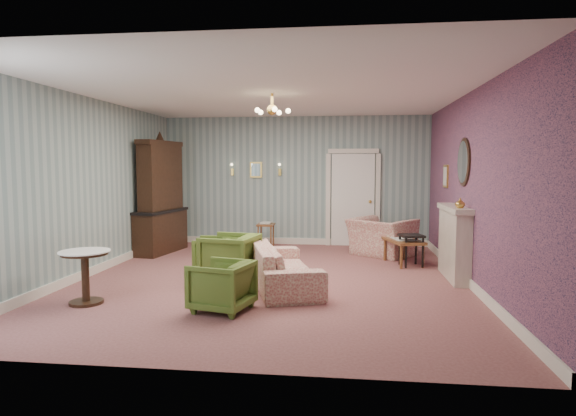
# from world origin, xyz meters

# --- Properties ---
(floor) EXTENTS (7.00, 7.00, 0.00)m
(floor) POSITION_xyz_m (0.00, 0.00, 0.00)
(floor) COLOR #905753
(floor) RESTS_ON ground
(ceiling) EXTENTS (7.00, 7.00, 0.00)m
(ceiling) POSITION_xyz_m (0.00, 0.00, 2.90)
(ceiling) COLOR white
(ceiling) RESTS_ON ground
(wall_back) EXTENTS (6.00, 0.00, 6.00)m
(wall_back) POSITION_xyz_m (0.00, 3.50, 1.45)
(wall_back) COLOR gray
(wall_back) RESTS_ON ground
(wall_front) EXTENTS (6.00, 0.00, 6.00)m
(wall_front) POSITION_xyz_m (0.00, -3.50, 1.45)
(wall_front) COLOR gray
(wall_front) RESTS_ON ground
(wall_left) EXTENTS (0.00, 7.00, 7.00)m
(wall_left) POSITION_xyz_m (-3.00, 0.00, 1.45)
(wall_left) COLOR gray
(wall_left) RESTS_ON ground
(wall_right) EXTENTS (0.00, 7.00, 7.00)m
(wall_right) POSITION_xyz_m (3.00, 0.00, 1.45)
(wall_right) COLOR gray
(wall_right) RESTS_ON ground
(wall_right_floral) EXTENTS (0.00, 7.00, 7.00)m
(wall_right_floral) POSITION_xyz_m (2.98, 0.00, 1.45)
(wall_right_floral) COLOR #B75B70
(wall_right_floral) RESTS_ON ground
(door) EXTENTS (1.12, 0.12, 2.16)m
(door) POSITION_xyz_m (1.30, 3.46, 1.08)
(door) COLOR white
(door) RESTS_ON floor
(olive_chair_a) EXTENTS (0.77, 0.80, 0.69)m
(olive_chair_a) POSITION_xyz_m (-0.37, -1.73, 0.34)
(olive_chair_a) COLOR #4F6824
(olive_chair_a) RESTS_ON floor
(olive_chair_b) EXTENTS (0.86, 0.90, 0.80)m
(olive_chair_b) POSITION_xyz_m (-0.66, -0.13, 0.40)
(olive_chair_b) COLOR #4F6824
(olive_chair_b) RESTS_ON floor
(olive_chair_c) EXTENTS (0.66, 0.70, 0.67)m
(olive_chair_c) POSITION_xyz_m (-1.02, 0.34, 0.34)
(olive_chair_c) COLOR #4F6824
(olive_chair_c) RESTS_ON floor
(sofa_chintz) EXTENTS (1.20, 2.19, 0.82)m
(sofa_chintz) POSITION_xyz_m (0.23, -0.43, 0.41)
(sofa_chintz) COLOR #A24241
(sofa_chintz) RESTS_ON floor
(wingback_chair) EXTENTS (1.35, 1.28, 1.00)m
(wingback_chair) POSITION_xyz_m (1.87, 2.29, 0.50)
(wingback_chair) COLOR #A24241
(wingback_chair) RESTS_ON floor
(dresser) EXTENTS (0.73, 1.52, 2.44)m
(dresser) POSITION_xyz_m (-2.65, 2.10, 1.22)
(dresser) COLOR black
(dresser) RESTS_ON floor
(fireplace) EXTENTS (0.30, 1.40, 1.16)m
(fireplace) POSITION_xyz_m (2.86, 0.40, 0.58)
(fireplace) COLOR beige
(fireplace) RESTS_ON floor
(mantel_vase) EXTENTS (0.15, 0.15, 0.15)m
(mantel_vase) POSITION_xyz_m (2.84, 0.00, 1.23)
(mantel_vase) COLOR gold
(mantel_vase) RESTS_ON fireplace
(oval_mirror) EXTENTS (0.04, 0.76, 0.84)m
(oval_mirror) POSITION_xyz_m (2.96, 0.40, 1.85)
(oval_mirror) COLOR white
(oval_mirror) RESTS_ON wall_right
(framed_print) EXTENTS (0.04, 0.34, 0.42)m
(framed_print) POSITION_xyz_m (2.97, 1.75, 1.60)
(framed_print) COLOR gold
(framed_print) RESTS_ON wall_right
(coffee_table) EXTENTS (0.75, 1.01, 0.46)m
(coffee_table) POSITION_xyz_m (2.19, 1.45, 0.23)
(coffee_table) COLOR brown
(coffee_table) RESTS_ON floor
(side_table_black) EXTENTS (0.47, 0.47, 0.58)m
(side_table_black) POSITION_xyz_m (2.31, 1.24, 0.29)
(side_table_black) COLOR black
(side_table_black) RESTS_ON floor
(pedestal_table) EXTENTS (0.80, 0.80, 0.70)m
(pedestal_table) POSITION_xyz_m (-2.21, -1.64, 0.35)
(pedestal_table) COLOR black
(pedestal_table) RESTS_ON floor
(nesting_table) EXTENTS (0.35, 0.45, 0.59)m
(nesting_table) POSITION_xyz_m (-0.57, 2.84, 0.29)
(nesting_table) COLOR brown
(nesting_table) RESTS_ON floor
(gilt_mirror_back) EXTENTS (0.28, 0.06, 0.36)m
(gilt_mirror_back) POSITION_xyz_m (-0.90, 3.46, 1.70)
(gilt_mirror_back) COLOR gold
(gilt_mirror_back) RESTS_ON wall_back
(sconce_left) EXTENTS (0.16, 0.12, 0.30)m
(sconce_left) POSITION_xyz_m (-1.45, 3.44, 1.70)
(sconce_left) COLOR gold
(sconce_left) RESTS_ON wall_back
(sconce_right) EXTENTS (0.16, 0.12, 0.30)m
(sconce_right) POSITION_xyz_m (-0.35, 3.44, 1.70)
(sconce_right) COLOR gold
(sconce_right) RESTS_ON wall_back
(chandelier) EXTENTS (0.56, 0.56, 0.36)m
(chandelier) POSITION_xyz_m (0.00, 0.00, 2.63)
(chandelier) COLOR gold
(chandelier) RESTS_ON ceiling
(burgundy_cushion) EXTENTS (0.41, 0.28, 0.39)m
(burgundy_cushion) POSITION_xyz_m (1.82, 2.14, 0.48)
(burgundy_cushion) COLOR maroon
(burgundy_cushion) RESTS_ON wingback_chair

